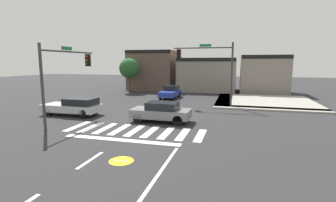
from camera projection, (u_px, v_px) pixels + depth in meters
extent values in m
plane|color=#2B2B2D|center=(157.00, 116.00, 20.09)|extent=(120.00, 120.00, 0.00)
cube|color=silver|center=(78.00, 126.00, 16.87)|extent=(0.46, 2.70, 0.01)
cube|color=silver|center=(91.00, 127.00, 16.60)|extent=(0.46, 2.70, 0.01)
cube|color=silver|center=(105.00, 128.00, 16.34)|extent=(0.46, 2.70, 0.01)
cube|color=silver|center=(120.00, 129.00, 16.07)|extent=(0.46, 2.70, 0.01)
cube|color=silver|center=(135.00, 130.00, 15.80)|extent=(0.46, 2.70, 0.01)
cube|color=silver|center=(150.00, 132.00, 15.53)|extent=(0.46, 2.70, 0.01)
cube|color=silver|center=(166.00, 133.00, 15.27)|extent=(0.46, 2.70, 0.01)
cube|color=silver|center=(183.00, 134.00, 15.00)|extent=(0.46, 2.70, 0.01)
cube|color=silver|center=(200.00, 135.00, 14.73)|extent=(0.46, 2.70, 0.01)
cube|color=white|center=(121.00, 140.00, 13.89)|extent=(6.80, 0.50, 0.01)
cube|color=white|center=(90.00, 160.00, 11.03)|extent=(0.16, 2.00, 0.01)
cylinder|color=yellow|center=(121.00, 161.00, 10.94)|extent=(1.08, 1.08, 0.01)
cylinder|color=white|center=(116.00, 160.00, 11.00)|extent=(0.17, 0.17, 0.00)
cylinder|color=white|center=(126.00, 161.00, 10.87)|extent=(0.17, 0.17, 0.00)
cube|color=white|center=(121.00, 161.00, 10.94)|extent=(0.49, 0.04, 0.00)
cube|color=#9E998E|center=(270.00, 109.00, 22.70)|extent=(10.00, 1.60, 0.15)
cube|color=#9E998E|center=(225.00, 100.00, 28.37)|extent=(1.60, 10.00, 0.15)
cube|color=#9E998E|center=(264.00, 101.00, 27.28)|extent=(10.00, 10.00, 0.15)
cube|color=brown|center=(153.00, 70.00, 39.06)|extent=(6.78, 5.13, 6.00)
cube|color=black|center=(147.00, 52.00, 36.39)|extent=(6.78, 0.50, 0.50)
cube|color=gray|center=(208.00, 74.00, 37.81)|extent=(8.15, 6.91, 4.84)
cube|color=black|center=(205.00, 60.00, 34.38)|extent=(8.15, 0.50, 0.50)
cube|color=gray|center=(264.00, 74.00, 35.12)|extent=(6.24, 5.59, 5.17)
cube|color=black|center=(267.00, 57.00, 32.29)|extent=(6.24, 0.50, 0.50)
cylinder|color=#383A3D|center=(232.00, 75.00, 23.51)|extent=(0.18, 0.18, 6.04)
cylinder|color=#383A3D|center=(202.00, 48.00, 23.85)|extent=(5.57, 0.12, 0.12)
cube|color=black|center=(179.00, 54.00, 24.53)|extent=(0.32, 0.32, 0.95)
sphere|color=red|center=(180.00, 51.00, 24.44)|extent=(0.22, 0.22, 0.22)
sphere|color=#4C330C|center=(180.00, 54.00, 24.49)|extent=(0.22, 0.22, 0.22)
sphere|color=#0C3814|center=(180.00, 57.00, 24.53)|extent=(0.22, 0.22, 0.22)
cube|color=#197233|center=(205.00, 45.00, 23.74)|extent=(1.10, 0.03, 0.24)
cylinder|color=#383A3D|center=(42.00, 88.00, 15.44)|extent=(0.18, 0.18, 5.38)
cylinder|color=#383A3D|center=(70.00, 52.00, 17.79)|extent=(0.12, 5.65, 0.12)
cube|color=black|center=(88.00, 60.00, 20.01)|extent=(0.32, 0.32, 0.95)
sphere|color=red|center=(87.00, 56.00, 19.81)|extent=(0.22, 0.22, 0.22)
sphere|color=#4C330C|center=(87.00, 60.00, 19.85)|extent=(0.22, 0.22, 0.22)
sphere|color=#0C3814|center=(87.00, 64.00, 19.90)|extent=(0.22, 0.22, 0.22)
cube|color=#197233|center=(67.00, 48.00, 17.49)|extent=(0.03, 1.10, 0.24)
cube|color=#23389E|center=(170.00, 93.00, 29.97)|extent=(1.75, 4.30, 0.60)
cube|color=black|center=(171.00, 88.00, 30.41)|extent=(1.54, 1.98, 0.57)
cylinder|color=black|center=(173.00, 97.00, 28.42)|extent=(0.22, 0.68, 0.68)
cylinder|color=black|center=(160.00, 97.00, 28.82)|extent=(0.22, 0.68, 0.68)
cylinder|color=black|center=(179.00, 94.00, 31.21)|extent=(0.22, 0.68, 0.68)
cylinder|color=black|center=(167.00, 94.00, 31.60)|extent=(0.22, 0.68, 0.68)
cube|color=slate|center=(161.00, 113.00, 18.05)|extent=(4.20, 1.83, 0.61)
cube|color=black|center=(162.00, 106.00, 17.93)|extent=(2.15, 1.61, 0.51)
cylinder|color=black|center=(138.00, 118.00, 17.70)|extent=(0.70, 0.22, 0.70)
cylinder|color=black|center=(146.00, 114.00, 19.23)|extent=(0.70, 0.22, 0.70)
cylinder|color=black|center=(178.00, 121.00, 16.95)|extent=(0.70, 0.22, 0.70)
cylinder|color=black|center=(183.00, 116.00, 18.48)|extent=(0.70, 0.22, 0.70)
cube|color=#B7BABF|center=(72.00, 108.00, 20.36)|extent=(4.65, 1.91, 0.56)
cube|color=black|center=(81.00, 102.00, 20.04)|extent=(2.37, 1.68, 0.54)
cylinder|color=black|center=(48.00, 112.00, 20.00)|extent=(0.69, 0.22, 0.69)
cylinder|color=black|center=(62.00, 108.00, 21.61)|extent=(0.69, 0.22, 0.69)
cylinder|color=black|center=(83.00, 114.00, 19.18)|extent=(0.69, 0.22, 0.69)
cylinder|color=black|center=(95.00, 110.00, 20.79)|extent=(0.69, 0.22, 0.69)
cylinder|color=#4C3823|center=(129.00, 83.00, 35.44)|extent=(0.36, 0.36, 2.80)
sphere|color=#235628|center=(129.00, 68.00, 35.14)|extent=(2.77, 2.77, 2.77)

